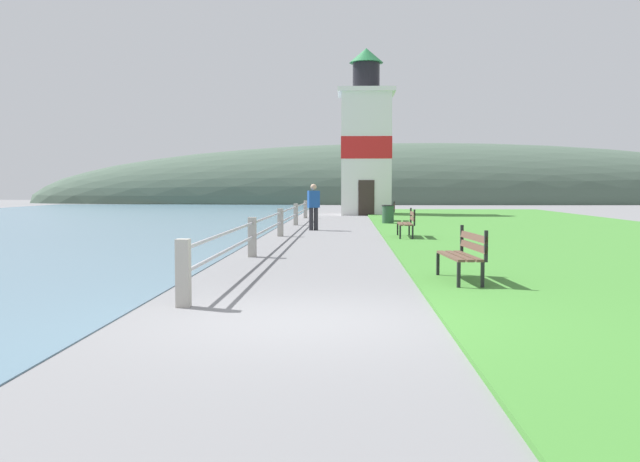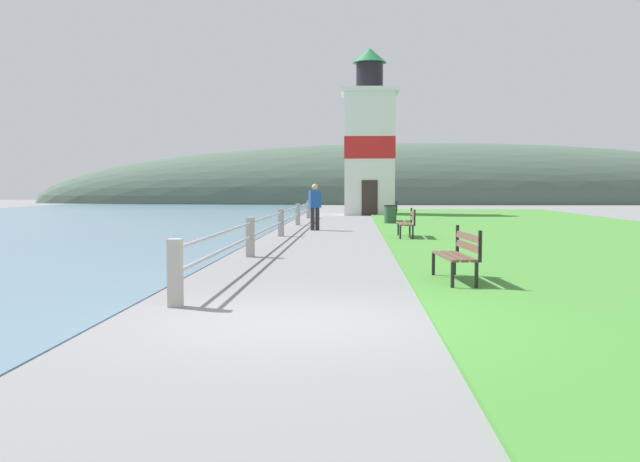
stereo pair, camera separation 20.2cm
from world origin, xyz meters
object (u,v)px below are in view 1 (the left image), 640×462
park_bench_near (464,252)px  park_bench_midway (408,222)px  lighthouse (366,144)px  park_bench_far (391,211)px  person_strolling (314,205)px  trash_bin (388,215)px

park_bench_near → park_bench_midway: size_ratio=0.95×
lighthouse → park_bench_far: bearing=-84.1°
lighthouse → park_bench_near: bearing=-88.3°
park_bench_midway → person_strolling: person_strolling is taller
trash_bin → park_bench_near: bearing=-89.4°
park_bench_midway → lighthouse: lighthouse is taller
trash_bin → park_bench_far: bearing=83.0°
park_bench_midway → trash_bin: park_bench_midway is taller
park_bench_near → park_bench_far: same height
park_bench_near → person_strolling: 15.00m
park_bench_near → lighthouse: 30.18m
park_bench_far → trash_bin: 2.13m
park_bench_far → trash_bin: size_ratio=1.95×
park_bench_midway → park_bench_near: bearing=91.7°
park_bench_midway → person_strolling: 5.36m
park_bench_far → person_strolling: person_strolling is taller
person_strolling → trash_bin: size_ratio=2.05×
lighthouse → person_strolling: size_ratio=5.58×
lighthouse → person_strolling: lighthouse is taller
lighthouse → person_strolling: 15.80m
park_bench_midway → lighthouse: (-0.81, 19.63, 3.59)m
park_bench_far → lighthouse: size_ratio=0.17×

